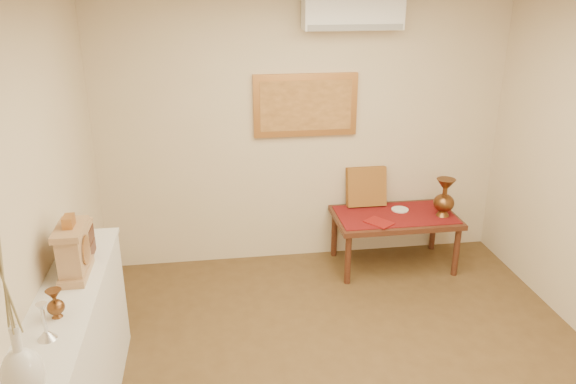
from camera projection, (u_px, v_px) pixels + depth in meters
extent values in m
cube|color=beige|center=(305.00, 130.00, 5.47)|extent=(4.00, 0.02, 2.70)
cube|color=beige|center=(21.00, 246.00, 3.12)|extent=(0.02, 4.50, 2.70)
cube|color=maroon|center=(395.00, 215.00, 5.53)|extent=(1.14, 0.59, 0.01)
cylinder|color=silver|center=(400.00, 210.00, 5.62)|extent=(0.17, 0.17, 0.01)
cube|color=maroon|center=(379.00, 222.00, 5.33)|extent=(0.29, 0.31, 0.01)
cube|color=maroon|center=(366.00, 186.00, 5.69)|extent=(0.40, 0.18, 0.41)
cube|color=silver|center=(75.00, 371.00, 3.46)|extent=(0.35, 2.00, 0.95)
cube|color=silver|center=(64.00, 303.00, 3.28)|extent=(0.37, 2.02, 0.03)
cube|color=tan|center=(76.00, 272.00, 3.55)|extent=(0.16, 0.36, 0.05)
cube|color=tan|center=(73.00, 251.00, 3.50)|extent=(0.14, 0.30, 0.25)
cylinder|color=beige|center=(86.00, 250.00, 3.51)|extent=(0.01, 0.17, 0.17)
cylinder|color=#B5753A|center=(86.00, 250.00, 3.51)|extent=(0.01, 0.19, 0.19)
cube|color=tan|center=(70.00, 229.00, 3.44)|extent=(0.17, 0.34, 0.04)
cube|color=#B5753A|center=(69.00, 221.00, 3.42)|extent=(0.06, 0.11, 0.07)
cube|color=tan|center=(80.00, 242.00, 3.76)|extent=(0.15, 0.20, 0.22)
cube|color=#4A2416|center=(93.00, 248.00, 3.78)|extent=(0.01, 0.17, 0.09)
cube|color=#4A2416|center=(91.00, 235.00, 3.75)|extent=(0.01, 0.17, 0.09)
cube|color=tan|center=(78.00, 225.00, 3.71)|extent=(0.16, 0.21, 0.02)
cube|color=#4A2416|center=(395.00, 217.00, 5.54)|extent=(1.20, 0.70, 0.05)
cylinder|color=#4A2416|center=(348.00, 260.00, 5.30)|extent=(0.06, 0.06, 0.50)
cylinder|color=#4A2416|center=(456.00, 252.00, 5.44)|extent=(0.06, 0.06, 0.50)
cylinder|color=#4A2416|center=(334.00, 233.00, 5.83)|extent=(0.06, 0.06, 0.50)
cylinder|color=#4A2416|center=(433.00, 227.00, 5.98)|extent=(0.06, 0.06, 0.50)
cube|color=#B5753A|center=(306.00, 105.00, 5.35)|extent=(1.00, 0.05, 0.60)
cube|color=#B98040|center=(306.00, 106.00, 5.33)|extent=(0.88, 0.01, 0.48)
cube|color=white|center=(353.00, 12.00, 5.01)|extent=(0.90, 0.24, 0.30)
cube|color=gray|center=(356.00, 27.00, 4.94)|extent=(0.86, 0.02, 0.05)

